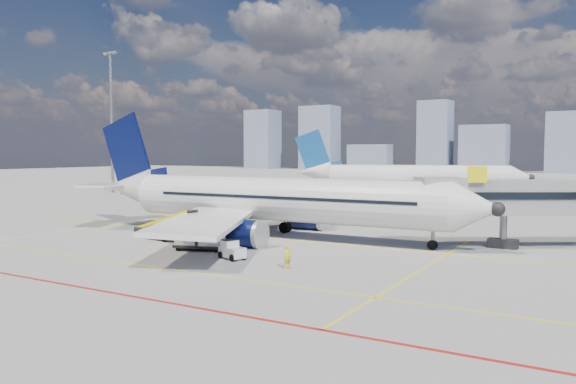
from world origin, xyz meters
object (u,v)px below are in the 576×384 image
Objects in this scene: baggage_tug at (232,250)px; cargo_dolly at (200,235)px; second_aircraft at (407,177)px; belt_loader at (160,231)px; main_aircraft at (264,199)px; ramp_worker at (288,257)px.

cargo_dolly reaches higher than baggage_tug.
second_aircraft is 60.41m from cargo_dolly.
baggage_tug is 11.25m from belt_loader.
main_aircraft is 9.22m from belt_loader.
cargo_dolly is at bearing -102.44° from second_aircraft.
second_aircraft is at bearing 37.70° from ramp_worker.
main_aircraft is at bearing -101.55° from second_aircraft.
baggage_tug is at bearing -39.18° from cargo_dolly.
main_aircraft is 5.64× the size of belt_loader.
belt_loader is (-6.38, 2.57, -0.41)m from cargo_dolly.
second_aircraft reaches higher than belt_loader.
cargo_dolly is 0.59× the size of belt_loader.
second_aircraft is (-4.23, 51.76, -0.00)m from main_aircraft.
belt_loader is at bearing -139.82° from main_aircraft.
ramp_worker is at bearing -32.88° from cargo_dolly.
second_aircraft reaches higher than main_aircraft.
second_aircraft is 5.63× the size of belt_loader.
second_aircraft reaches higher than cargo_dolly.
ramp_worker is at bearing -9.23° from belt_loader.
main_aircraft is 14.24m from ramp_worker.
cargo_dolly is 6.89m from belt_loader.
ramp_worker is (9.03, -2.45, -0.38)m from cargo_dolly.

